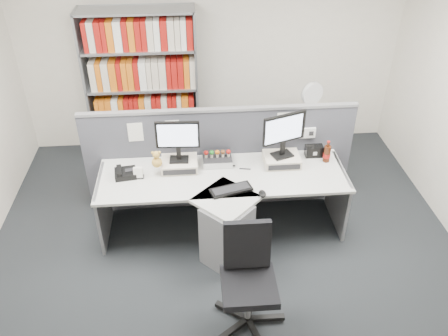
{
  "coord_description": "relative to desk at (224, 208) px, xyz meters",
  "views": [
    {
      "loc": [
        -0.31,
        -3.14,
        3.52
      ],
      "look_at": [
        0.0,
        0.65,
        0.92
      ],
      "focal_mm": 37.3,
      "sensor_mm": 36.0,
      "label": 1
    }
  ],
  "objects": [
    {
      "name": "plush_toy",
      "position": [
        -0.67,
        0.28,
        0.44
      ],
      "size": [
        0.11,
        0.11,
        0.19
      ],
      "color": "#BC913E",
      "rests_on": "monitor_riser_left"
    },
    {
      "name": "desktop_pc",
      "position": [
        -0.04,
        0.46,
        0.3
      ],
      "size": [
        0.31,
        0.28,
        0.08
      ],
      "color": "black",
      "rests_on": "desk"
    },
    {
      "name": "desk",
      "position": [
        0.0,
        0.0,
        0.0
      ],
      "size": [
        2.6,
        1.2,
        0.72
      ],
      "color": "beige",
      "rests_on": "ground"
    },
    {
      "name": "partition",
      "position": [
        0.0,
        0.65,
        0.19
      ],
      "size": [
        3.0,
        0.08,
        1.27
      ],
      "color": "#494952",
      "rests_on": "ground"
    },
    {
      "name": "keyboard",
      "position": [
        0.06,
        -0.06,
        0.28
      ],
      "size": [
        0.45,
        0.27,
        0.03
      ],
      "color": "black",
      "rests_on": "desk"
    },
    {
      "name": "office_chair",
      "position": [
        0.12,
        -1.01,
        0.07
      ],
      "size": [
        0.62,
        0.65,
        0.98
      ],
      "color": "silver",
      "rests_on": "ground"
    },
    {
      "name": "filing_cabinet",
      "position": [
        1.2,
        1.4,
        -0.11
      ],
      "size": [
        0.45,
        0.61,
        0.7
      ],
      "color": "gray",
      "rests_on": "ground"
    },
    {
      "name": "monitor_riser_right",
      "position": [
        0.65,
        0.38,
        0.31
      ],
      "size": [
        0.38,
        0.31,
        0.1
      ],
      "color": "beige",
      "rests_on": "desk"
    },
    {
      "name": "monitor_right",
      "position": [
        0.65,
        0.38,
        0.66
      ],
      "size": [
        0.47,
        0.22,
        0.49
      ],
      "color": "black",
      "rests_on": "monitor_riser_right"
    },
    {
      "name": "monitor_left",
      "position": [
        -0.45,
        0.38,
        0.64
      ],
      "size": [
        0.45,
        0.15,
        0.46
      ],
      "color": "black",
      "rests_on": "monitor_riser_left"
    },
    {
      "name": "ground",
      "position": [
        0.0,
        -0.6,
        -0.46
      ],
      "size": [
        5.5,
        5.5,
        0.0
      ],
      "primitive_type": "plane",
      "color": "#262A2D",
      "rests_on": "ground"
    },
    {
      "name": "speaker",
      "position": [
        1.03,
        0.5,
        0.33
      ],
      "size": [
        0.19,
        0.11,
        0.13
      ],
      "primitive_type": "cube",
      "color": "black",
      "rests_on": "desk"
    },
    {
      "name": "figurines",
      "position": [
        -0.04,
        0.44,
        0.4
      ],
      "size": [
        0.29,
        0.05,
        0.09
      ],
      "color": "beige",
      "rests_on": "desktop_pc"
    },
    {
      "name": "desk_phone",
      "position": [
        -1.01,
        0.29,
        0.3
      ],
      "size": [
        0.24,
        0.23,
        0.09
      ],
      "color": "black",
      "rests_on": "desk"
    },
    {
      "name": "room_shell",
      "position": [
        0.0,
        -0.6,
        1.33
      ],
      "size": [
        5.04,
        5.54,
        2.72
      ],
      "color": "white",
      "rests_on": "ground"
    },
    {
      "name": "desk_fan",
      "position": [
        1.2,
        1.4,
        0.55
      ],
      "size": [
        0.29,
        0.18,
        0.49
      ],
      "color": "white",
      "rests_on": "filing_cabinet"
    },
    {
      "name": "mouse",
      "position": [
        0.36,
        -0.16,
        0.29
      ],
      "size": [
        0.07,
        0.12,
        0.04
      ],
      "primitive_type": "ellipsoid",
      "color": "black",
      "rests_on": "desk"
    },
    {
      "name": "desk_calendar",
      "position": [
        -0.87,
        0.24,
        0.32
      ],
      "size": [
        0.1,
        0.08,
        0.12
      ],
      "color": "black",
      "rests_on": "desk"
    },
    {
      "name": "shelving_unit",
      "position": [
        -0.9,
        1.85,
        0.52
      ],
      "size": [
        1.41,
        0.4,
        2.0
      ],
      "color": "gray",
      "rests_on": "ground"
    },
    {
      "name": "cola_bottle",
      "position": [
        1.14,
        0.39,
        0.36
      ],
      "size": [
        0.08,
        0.08,
        0.25
      ],
      "color": "#3F190A",
      "rests_on": "desk"
    },
    {
      "name": "monitor_riser_left",
      "position": [
        -0.45,
        0.38,
        0.31
      ],
      "size": [
        0.38,
        0.31,
        0.1
      ],
      "color": "beige",
      "rests_on": "desk"
    }
  ]
}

